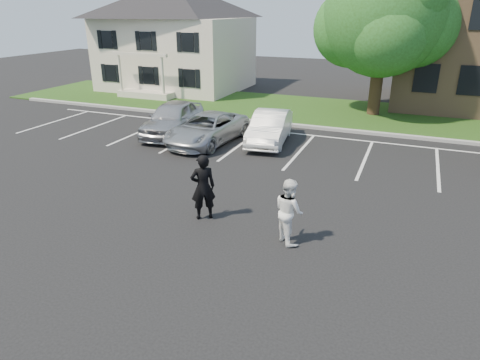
{
  "coord_description": "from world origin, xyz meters",
  "views": [
    {
      "loc": [
        4.34,
        -9.63,
        5.89
      ],
      "look_at": [
        0.0,
        1.0,
        1.25
      ],
      "focal_mm": 32.0,
      "sensor_mm": 36.0,
      "label": 1
    }
  ],
  "objects_px": {
    "house": "(176,37)",
    "car_silver_west": "(173,118)",
    "tree": "(386,18)",
    "man_white_shirt": "(289,211)",
    "man_black_suit": "(203,187)",
    "car_white_sedan": "(270,127)",
    "car_silver_minivan": "(207,129)"
  },
  "relations": [
    {
      "from": "tree",
      "to": "man_white_shirt",
      "type": "height_order",
      "value": "tree"
    },
    {
      "from": "man_white_shirt",
      "to": "car_silver_west",
      "type": "distance_m",
      "value": 11.5
    },
    {
      "from": "tree",
      "to": "man_white_shirt",
      "type": "distance_m",
      "value": 16.76
    },
    {
      "from": "man_black_suit",
      "to": "house",
      "type": "bearing_deg",
      "value": -94.7
    },
    {
      "from": "car_silver_west",
      "to": "house",
      "type": "bearing_deg",
      "value": 111.25
    },
    {
      "from": "man_white_shirt",
      "to": "car_silver_west",
      "type": "xyz_separation_m",
      "value": [
        -8.26,
        8.0,
        -0.08
      ]
    },
    {
      "from": "car_silver_minivan",
      "to": "car_silver_west",
      "type": "bearing_deg",
      "value": 169.31
    },
    {
      "from": "tree",
      "to": "car_silver_minivan",
      "type": "height_order",
      "value": "tree"
    },
    {
      "from": "man_black_suit",
      "to": "car_white_sedan",
      "type": "bearing_deg",
      "value": -121.91
    },
    {
      "from": "house",
      "to": "car_silver_west",
      "type": "xyz_separation_m",
      "value": [
        6.44,
        -11.7,
        -3.01
      ]
    },
    {
      "from": "man_white_shirt",
      "to": "car_silver_minivan",
      "type": "height_order",
      "value": "man_white_shirt"
    },
    {
      "from": "man_white_shirt",
      "to": "man_black_suit",
      "type": "bearing_deg",
      "value": 37.01
    },
    {
      "from": "house",
      "to": "tree",
      "type": "distance_m",
      "value": 15.77
    },
    {
      "from": "tree",
      "to": "man_black_suit",
      "type": "relative_size",
      "value": 4.39
    },
    {
      "from": "car_silver_west",
      "to": "car_white_sedan",
      "type": "xyz_separation_m",
      "value": [
        4.88,
        0.49,
        -0.1
      ]
    },
    {
      "from": "house",
      "to": "man_white_shirt",
      "type": "xyz_separation_m",
      "value": [
        14.7,
        -19.7,
        -2.93
      ]
    },
    {
      "from": "man_white_shirt",
      "to": "car_silver_minivan",
      "type": "xyz_separation_m",
      "value": [
        -6.06,
        7.36,
        -0.22
      ]
    },
    {
      "from": "car_white_sedan",
      "to": "house",
      "type": "bearing_deg",
      "value": 127.22
    },
    {
      "from": "house",
      "to": "man_black_suit",
      "type": "xyz_separation_m",
      "value": [
        11.97,
        -19.33,
        -2.83
      ]
    },
    {
      "from": "tree",
      "to": "man_white_shirt",
      "type": "bearing_deg",
      "value": -92.09
    },
    {
      "from": "man_black_suit",
      "to": "car_silver_west",
      "type": "bearing_deg",
      "value": -90.55
    },
    {
      "from": "house",
      "to": "car_silver_west",
      "type": "bearing_deg",
      "value": -61.16
    },
    {
      "from": "tree",
      "to": "car_white_sedan",
      "type": "height_order",
      "value": "tree"
    },
    {
      "from": "man_black_suit",
      "to": "car_white_sedan",
      "type": "height_order",
      "value": "man_black_suit"
    },
    {
      "from": "house",
      "to": "car_silver_minivan",
      "type": "xyz_separation_m",
      "value": [
        8.64,
        -12.34,
        -3.15
      ]
    },
    {
      "from": "tree",
      "to": "car_white_sedan",
      "type": "xyz_separation_m",
      "value": [
        -3.96,
        -7.66,
        -4.63
      ]
    },
    {
      "from": "tree",
      "to": "car_silver_minivan",
      "type": "relative_size",
      "value": 1.8
    },
    {
      "from": "man_black_suit",
      "to": "car_silver_west",
      "type": "xyz_separation_m",
      "value": [
        -5.53,
        7.64,
        -0.18
      ]
    },
    {
      "from": "tree",
      "to": "car_white_sedan",
      "type": "relative_size",
      "value": 2.0
    },
    {
      "from": "tree",
      "to": "man_black_suit",
      "type": "distance_m",
      "value": 16.71
    },
    {
      "from": "tree",
      "to": "man_black_suit",
      "type": "height_order",
      "value": "tree"
    },
    {
      "from": "car_silver_west",
      "to": "tree",
      "type": "bearing_deg",
      "value": 35.06
    }
  ]
}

